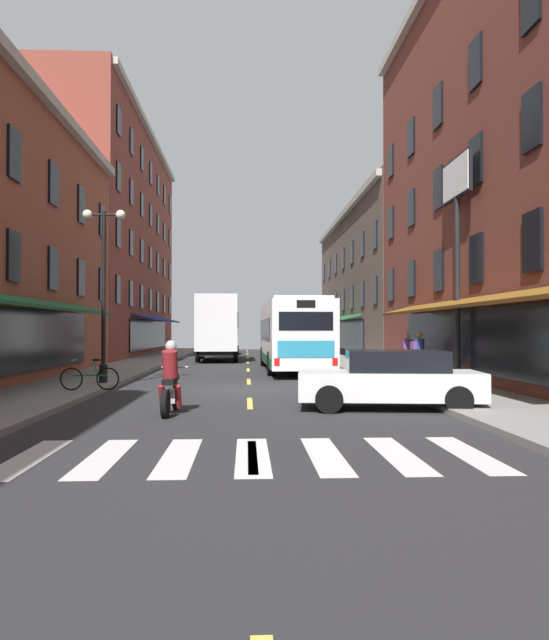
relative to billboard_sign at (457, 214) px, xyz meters
The scene contains 15 objects.
ground_plane 9.23m from the billboard_sign, behind, with size 34.80×80.00×0.10m, color #28282B.
lane_centre_dashes 9.23m from the billboard_sign, behind, with size 0.14×73.90×0.01m.
crosswalk_near 14.23m from the billboard_sign, 122.91° to the right, with size 7.10×2.80×0.01m.
sidewalk_left 14.21m from the billboard_sign, behind, with size 3.00×80.00×0.14m, color gray.
sidewalk_right 5.95m from the billboard_sign, 142.10° to the right, with size 3.00×80.00×0.14m, color gray.
billboard_sign is the anchor object (origin of this frame).
transit_bus 10.36m from the billboard_sign, 121.72° to the left, with size 2.77×11.24×3.24m.
box_truck 19.56m from the billboard_sign, 117.57° to the left, with size 2.57×7.50×3.93m.
sedan_near 29.17m from the billboard_sign, 107.64° to the left, with size 1.97×4.63×1.39m.
sedan_mid 8.50m from the billboard_sign, 122.91° to the right, with size 4.47×2.30×1.40m.
motorcycle_rider 12.00m from the billboard_sign, 144.69° to the right, with size 0.62×2.07×1.66m.
bicycle_near 13.05m from the billboard_sign, 169.28° to the right, with size 1.71×0.48×0.91m.
pedestrian_near 5.35m from the billboard_sign, 107.36° to the left, with size 0.52×0.36×1.67m.
pedestrian_mid 6.41m from the billboard_sign, 98.44° to the left, with size 0.36×0.36×1.61m.
street_lamp_twin 12.18m from the billboard_sign, behind, with size 1.42×0.32×5.78m.
Camera 1 is at (-0.10, -19.04, 1.89)m, focal length 33.67 mm.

